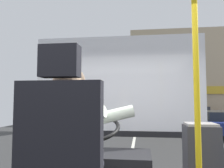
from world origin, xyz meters
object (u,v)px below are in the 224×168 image
bus_driver (71,141)px  parked_car_blue (218,122)px  parked_car_red (195,115)px  parked_car_silver (185,112)px  handrail_pole (197,105)px

bus_driver → parked_car_blue: size_ratio=0.18×
parked_car_red → parked_car_silver: bearing=87.4°
parked_car_blue → parked_car_silver: (0.35, 10.66, -0.00)m
parked_car_red → handrail_pole: bearing=-102.7°
bus_driver → parked_car_blue: bus_driver is taller
handrail_pole → parked_car_blue: handrail_pole is taller
handrail_pole → parked_car_blue: size_ratio=0.43×
parked_car_blue → parked_car_silver: 10.67m
handrail_pole → parked_car_silver: (3.90, 21.49, -1.11)m
bus_driver → parked_car_silver: 22.35m
handrail_pole → parked_car_red: size_ratio=0.46×
parked_car_silver → parked_car_red: bearing=-92.6°
handrail_pole → parked_car_blue: 11.45m
parked_car_blue → parked_car_red: size_ratio=1.08×
handrail_pole → parked_car_red: (3.66, 16.22, -1.04)m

